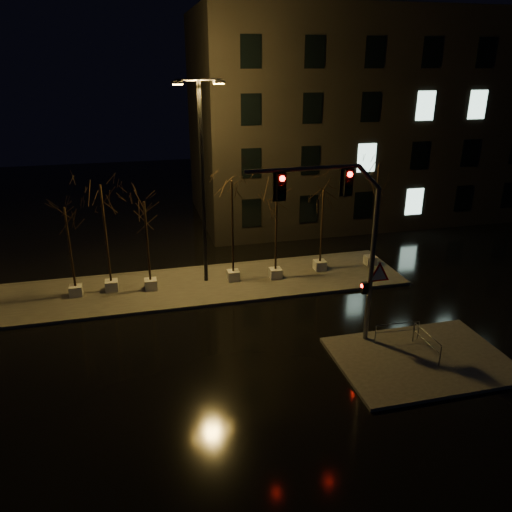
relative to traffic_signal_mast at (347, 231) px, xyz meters
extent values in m
plane|color=black|center=(-4.67, 1.55, -5.25)|extent=(90.00, 90.00, 0.00)
cube|color=#403D39|center=(-4.67, 7.55, -5.18)|extent=(22.00, 5.00, 0.15)
cube|color=#403D39|center=(2.83, -1.95, -5.18)|extent=(7.00, 5.00, 0.15)
cube|color=black|center=(9.33, 19.55, 2.25)|extent=(25.00, 12.00, 15.00)
cube|color=beige|center=(-11.47, 7.69, -4.83)|extent=(0.65, 0.65, 0.55)
cylinder|color=black|center=(-11.47, 7.69, -2.45)|extent=(0.11, 0.11, 4.21)
cube|color=beige|center=(-9.68, 7.91, -4.83)|extent=(0.65, 0.65, 0.55)
cylinder|color=black|center=(-9.68, 7.91, -1.96)|extent=(0.11, 0.11, 5.18)
cube|color=beige|center=(-7.65, 7.57, -4.83)|extent=(0.65, 0.65, 0.55)
cylinder|color=black|center=(-7.65, 7.57, -2.41)|extent=(0.11, 0.11, 4.28)
cube|color=beige|center=(-3.12, 7.66, -4.83)|extent=(0.65, 0.65, 0.55)
cylinder|color=black|center=(-3.12, 7.66, -2.01)|extent=(0.11, 0.11, 5.08)
cube|color=beige|center=(-0.75, 7.40, -4.83)|extent=(0.65, 0.65, 0.55)
cylinder|color=black|center=(-0.75, 7.40, -2.17)|extent=(0.11, 0.11, 4.77)
cube|color=beige|center=(2.10, 7.91, -4.83)|extent=(0.65, 0.65, 0.55)
cylinder|color=black|center=(2.10, 7.91, -2.41)|extent=(0.11, 0.11, 4.27)
cube|color=beige|center=(5.33, 7.90, -4.83)|extent=(0.65, 0.65, 0.55)
cylinder|color=black|center=(5.33, 7.90, -1.80)|extent=(0.11, 0.11, 5.51)
cylinder|color=slate|center=(1.26, 0.05, -1.73)|extent=(0.20, 0.20, 6.74)
cylinder|color=slate|center=(-1.93, -0.06, 2.59)|extent=(4.50, 0.30, 0.16)
cube|color=black|center=(-0.09, 0.00, 1.97)|extent=(0.35, 0.26, 1.01)
cube|color=black|center=(-2.79, -0.09, 1.97)|extent=(0.35, 0.26, 1.01)
cube|color=black|center=(1.01, 0.04, -2.63)|extent=(0.25, 0.21, 0.51)
cone|color=red|center=(1.60, 0.00, -2.07)|extent=(1.17, 0.07, 1.17)
sphere|color=#FF0C07|center=(1.26, 0.05, 2.31)|extent=(0.20, 0.20, 0.20)
cylinder|color=black|center=(-4.60, 7.98, 0.19)|extent=(0.21, 0.21, 10.58)
cylinder|color=black|center=(-4.60, 7.98, 5.48)|extent=(2.30, 0.59, 0.11)
cube|color=gold|center=(-5.63, 7.75, 5.32)|extent=(0.58, 0.40, 0.21)
cube|color=gold|center=(-3.56, 8.20, 5.32)|extent=(0.58, 0.40, 0.21)
cylinder|color=slate|center=(1.49, -0.41, -4.70)|extent=(0.05, 0.05, 0.81)
cylinder|color=slate|center=(3.47, -0.56, -4.70)|extent=(0.05, 0.05, 0.81)
cylinder|color=slate|center=(2.48, -0.48, -4.25)|extent=(1.98, 0.18, 0.04)
cylinder|color=slate|center=(2.48, -0.48, -4.61)|extent=(1.98, 0.18, 0.04)
cylinder|color=slate|center=(3.20, -2.63, -4.67)|extent=(0.05, 0.05, 0.87)
cylinder|color=slate|center=(3.15, -0.69, -4.67)|extent=(0.05, 0.05, 0.87)
cylinder|color=slate|center=(3.17, -1.66, -4.18)|extent=(0.08, 1.94, 0.04)
cylinder|color=slate|center=(3.17, -1.66, -4.57)|extent=(0.08, 1.94, 0.04)
camera|label=1|loc=(-8.03, -17.40, 6.25)|focal=35.00mm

